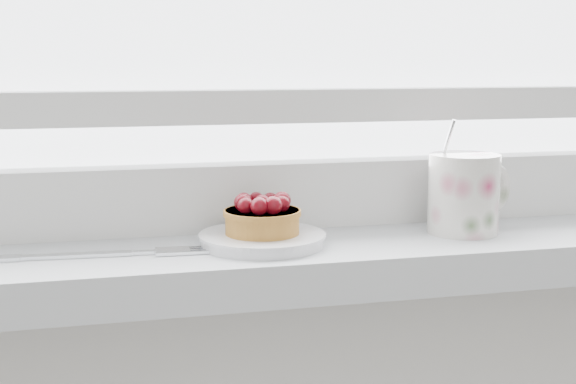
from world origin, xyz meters
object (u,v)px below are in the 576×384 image
object	(u,v)px
raspberry_tart	(262,216)
saucer	(262,239)
floral_mug	(466,192)
fork	(113,254)

from	to	relation	value
raspberry_tart	saucer	bearing A→B (deg)	68.55
raspberry_tart	floral_mug	size ratio (longest dim) A/B	0.64
fork	saucer	bearing A→B (deg)	2.34
saucer	fork	bearing A→B (deg)	-177.66
saucer	fork	xyz separation A→B (m)	(-0.14, -0.01, -0.00)
floral_mug	fork	distance (m)	0.36
saucer	raspberry_tart	xyz separation A→B (m)	(-0.00, -0.00, 0.02)
floral_mug	fork	xyz separation A→B (m)	(-0.36, -0.01, -0.04)
saucer	raspberry_tart	world-z (taller)	raspberry_tart
saucer	floral_mug	bearing A→B (deg)	1.59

